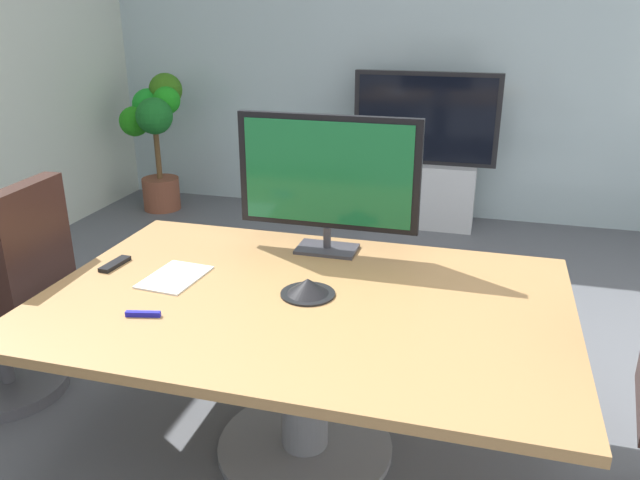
% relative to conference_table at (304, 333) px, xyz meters
% --- Properties ---
extents(ground_plane, '(7.71, 7.71, 0.00)m').
position_rel_conference_table_xyz_m(ground_plane, '(0.00, 0.12, -0.57)').
color(ground_plane, '#515459').
extents(wall_back_glass_partition, '(5.78, 0.10, 2.96)m').
position_rel_conference_table_xyz_m(wall_back_glass_partition, '(0.00, 3.47, 0.90)').
color(wall_back_glass_partition, '#9EB2B7').
rests_on(wall_back_glass_partition, ground).
extents(conference_table, '(2.07, 1.37, 0.73)m').
position_rel_conference_table_xyz_m(conference_table, '(0.00, 0.00, 0.00)').
color(conference_table, olive).
rests_on(conference_table, ground).
extents(office_chair_left, '(0.61, 0.58, 1.09)m').
position_rel_conference_table_xyz_m(office_chair_left, '(-1.46, 0.02, -0.12)').
color(office_chair_left, '#4C4C51').
rests_on(office_chair_left, ground).
extents(tv_monitor, '(0.84, 0.18, 0.64)m').
position_rel_conference_table_xyz_m(tv_monitor, '(-0.04, 0.51, 0.52)').
color(tv_monitor, '#333338').
rests_on(tv_monitor, conference_table).
extents(wall_display_unit, '(1.20, 0.36, 1.31)m').
position_rel_conference_table_xyz_m(wall_display_unit, '(0.12, 3.11, -0.13)').
color(wall_display_unit, '#B7BABC').
rests_on(wall_display_unit, ground).
extents(potted_plant, '(0.55, 0.61, 1.24)m').
position_rel_conference_table_xyz_m(potted_plant, '(-2.27, 2.89, 0.20)').
color(potted_plant, brown).
rests_on(potted_plant, ground).
extents(conference_phone, '(0.22, 0.22, 0.07)m').
position_rel_conference_table_xyz_m(conference_phone, '(0.01, 0.02, 0.19)').
color(conference_phone, black).
rests_on(conference_phone, conference_table).
extents(remote_control, '(0.06, 0.17, 0.02)m').
position_rel_conference_table_xyz_m(remote_control, '(-0.90, 0.08, 0.17)').
color(remote_control, black).
rests_on(remote_control, conference_table).
extents(whiteboard_marker, '(0.13, 0.05, 0.02)m').
position_rel_conference_table_xyz_m(whiteboard_marker, '(-0.53, -0.32, 0.17)').
color(whiteboard_marker, '#1919A5').
rests_on(whiteboard_marker, conference_table).
extents(paper_notepad, '(0.23, 0.32, 0.01)m').
position_rel_conference_table_xyz_m(paper_notepad, '(-0.58, 0.03, 0.16)').
color(paper_notepad, white).
rests_on(paper_notepad, conference_table).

